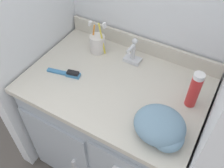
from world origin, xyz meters
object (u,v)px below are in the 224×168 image
(hand_towel, at_px, (161,128))
(shaving_cream_can, at_px, (194,90))
(toothbrush_cup, at_px, (97,43))
(hairbrush, at_px, (68,73))

(hand_towel, bearing_deg, shaving_cream_can, 75.96)
(toothbrush_cup, xyz_separation_m, hand_towel, (0.51, -0.33, -0.00))
(hairbrush, relative_size, hand_towel, 0.83)
(shaving_cream_can, bearing_deg, hand_towel, -104.04)
(toothbrush_cup, xyz_separation_m, shaving_cream_can, (0.56, -0.11, 0.04))
(toothbrush_cup, relative_size, shaving_cream_can, 1.07)
(shaving_cream_can, relative_size, hairbrush, 1.04)
(hand_towel, bearing_deg, toothbrush_cup, 146.91)
(toothbrush_cup, bearing_deg, hairbrush, -96.38)
(shaving_cream_can, height_order, hairbrush, shaving_cream_can)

